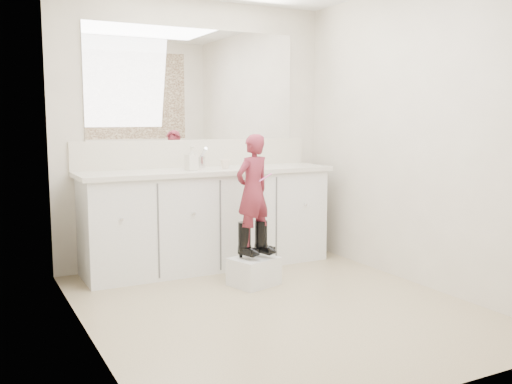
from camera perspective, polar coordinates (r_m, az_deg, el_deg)
floor at (r=4.17m, az=1.88°, el=-11.27°), size 3.00×3.00×0.00m
wall_back at (r=5.32m, az=-6.08°, el=5.88°), size 2.60×0.00×2.60m
wall_front at (r=2.75m, az=17.53°, el=4.26°), size 2.60×0.00×2.60m
wall_left at (r=3.51m, az=-16.95°, el=4.87°), size 0.00×3.00×3.00m
wall_right at (r=4.74m, az=15.84°, el=5.47°), size 0.00×3.00×3.00m
vanity_cabinet at (r=5.14m, az=-4.83°, el=-2.85°), size 2.20×0.55×0.85m
countertop at (r=5.07m, az=-4.82°, el=2.08°), size 2.28×0.58×0.04m
backsplash at (r=5.31m, az=-5.99°, el=3.88°), size 2.28×0.03×0.25m
mirror at (r=5.31m, az=-6.09°, el=10.63°), size 2.00×0.02×1.00m
dot_panel at (r=2.78m, az=17.75°, el=13.58°), size 2.00×0.01×1.20m
faucet at (r=5.21m, az=-5.53°, el=3.00°), size 0.08×0.08×0.10m
cup at (r=5.07m, az=-3.10°, el=2.82°), size 0.10×0.10×0.09m
soap_bottle at (r=4.96m, az=-6.48°, el=3.36°), size 0.11×0.11×0.20m
step_stool at (r=4.63m, az=-0.21°, el=-7.94°), size 0.42×0.38×0.22m
boot_left at (r=4.55m, az=-1.16°, el=-4.85°), size 0.16×0.22×0.29m
boot_right at (r=4.62m, az=0.51°, el=-4.67°), size 0.16×0.22×0.29m
toddler at (r=4.52m, az=-0.33°, el=0.18°), size 0.37×0.30×0.89m
toothbrush at (r=4.47m, az=0.94°, el=1.46°), size 0.13×0.05×0.06m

